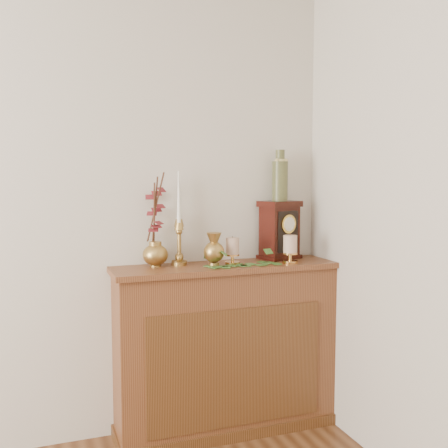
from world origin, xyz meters
name	(u,v)px	position (x,y,z in m)	size (l,w,h in m)	color
console_shelf	(227,353)	(1.40, 2.10, 0.44)	(1.24, 0.34, 0.93)	brown
candlestick_left	(179,237)	(1.15, 2.16, 1.08)	(0.08, 0.08, 0.47)	tan
candlestick_center	(179,234)	(1.16, 2.18, 1.09)	(0.08, 0.08, 0.50)	tan
bud_vase	(214,250)	(1.32, 2.06, 1.02)	(0.11, 0.11, 0.18)	tan
ginger_jar	(155,224)	(1.03, 2.19, 1.15)	(0.20, 0.22, 0.50)	tan
pillar_candle_left	(232,249)	(1.43, 2.09, 1.01)	(0.08, 0.08, 0.15)	#D19449
pillar_candle_right	(290,248)	(1.74, 2.01, 1.02)	(0.08, 0.08, 0.16)	#D19449
ivy_garland	(238,262)	(1.46, 2.07, 0.94)	(0.51, 0.21, 0.09)	#386225
mantel_clock	(280,230)	(1.76, 2.18, 1.09)	(0.26, 0.22, 0.33)	#370F0B
ceramic_vase	(280,178)	(1.76, 2.18, 1.39)	(0.09, 0.09, 0.29)	#1B372B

